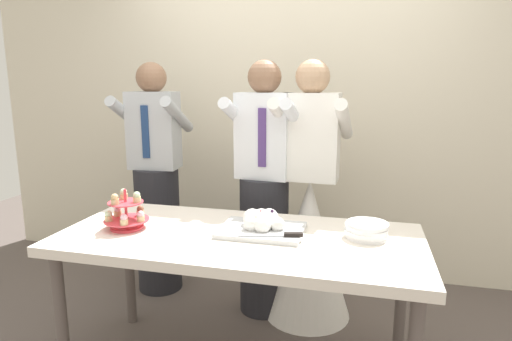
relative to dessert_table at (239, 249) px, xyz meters
name	(u,v)px	position (x,y,z in m)	size (l,w,h in m)	color
rear_wall	(290,92)	(0.00, 1.44, 0.75)	(5.20, 0.10, 2.90)	beige
dessert_table	(239,249)	(0.00, 0.00, 0.00)	(1.80, 0.80, 0.78)	silver
cupcake_stand	(126,214)	(-0.59, -0.05, 0.15)	(0.23, 0.23, 0.21)	#D83F4C
main_cake_tray	(262,224)	(0.10, 0.07, 0.12)	(0.43, 0.31, 0.12)	silver
plate_stack	(366,230)	(0.62, 0.11, 0.11)	(0.21, 0.21, 0.08)	white
person_groom	(264,203)	(-0.03, 0.69, 0.05)	(0.50, 0.53, 1.66)	#232328
person_bride	(309,231)	(0.27, 0.69, -0.12)	(0.56, 0.56, 1.66)	white
person_guest	(157,191)	(-0.86, 0.80, 0.05)	(0.50, 0.52, 1.66)	#232328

